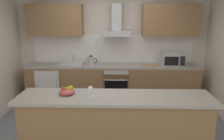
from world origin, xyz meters
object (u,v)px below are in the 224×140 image
object	(u,v)px
refrigerator	(51,84)
range_hood	(117,26)
kettle	(91,61)
chopping_board	(150,65)
microwave	(172,59)
oven	(116,84)
sink	(72,64)
wine_glass	(90,90)
fruit_bowl	(67,91)

from	to	relation	value
refrigerator	range_hood	distance (m)	2.07
range_hood	kettle	bearing A→B (deg)	-164.19
kettle	chopping_board	world-z (taller)	kettle
refrigerator	microwave	distance (m)	2.88
oven	microwave	size ratio (longest dim) A/B	1.60
chopping_board	sink	bearing A→B (deg)	178.90
microwave	range_hood	distance (m)	1.47
wine_glass	refrigerator	bearing A→B (deg)	118.40
microwave	kettle	distance (m)	1.84
chopping_board	oven	bearing A→B (deg)	178.24
refrigerator	wine_glass	world-z (taller)	wine_glass
refrigerator	sink	distance (m)	0.72
sink	range_hood	distance (m)	1.35
range_hood	wine_glass	bearing A→B (deg)	-97.38
kettle	range_hood	distance (m)	0.99
microwave	range_hood	size ratio (longest dim) A/B	0.69
wine_glass	microwave	bearing A→B (deg)	55.10
refrigerator	range_hood	size ratio (longest dim) A/B	1.18
microwave	sink	bearing A→B (deg)	179.03
oven	sink	distance (m)	1.13
refrigerator	kettle	world-z (taller)	kettle
refrigerator	microwave	xyz separation A→B (m)	(2.81, -0.03, 0.62)
refrigerator	fruit_bowl	size ratio (longest dim) A/B	3.86
oven	fruit_bowl	size ratio (longest dim) A/B	3.64
kettle	chopping_board	size ratio (longest dim) A/B	0.85
kettle	fruit_bowl	bearing A→B (deg)	-92.34
chopping_board	kettle	bearing A→B (deg)	-179.57
oven	chopping_board	size ratio (longest dim) A/B	2.35
kettle	wine_glass	distance (m)	2.27
sink	chopping_board	world-z (taller)	sink
chopping_board	refrigerator	bearing A→B (deg)	179.48
range_hood	refrigerator	bearing A→B (deg)	-175.12
refrigerator	kettle	distance (m)	1.13
oven	refrigerator	xyz separation A→B (m)	(-1.55, -0.00, -0.03)
sink	kettle	size ratio (longest dim) A/B	1.73
oven	chopping_board	distance (m)	0.89
range_hood	chopping_board	xyz separation A→B (m)	(0.77, -0.15, -0.88)
chopping_board	microwave	bearing A→B (deg)	-0.49
range_hood	chopping_board	size ratio (longest dim) A/B	2.12
range_hood	wine_glass	xyz separation A→B (m)	(-0.31, -2.42, -0.71)
refrigerator	chopping_board	distance (m)	2.37
refrigerator	fruit_bowl	distance (m)	2.37
fruit_bowl	chopping_board	size ratio (longest dim) A/B	0.65
sink	chopping_board	size ratio (longest dim) A/B	1.47
chopping_board	wine_glass	bearing A→B (deg)	-115.56
microwave	kettle	world-z (taller)	microwave
kettle	chopping_board	bearing A→B (deg)	0.43
microwave	sink	world-z (taller)	microwave
sink	kettle	world-z (taller)	sink
fruit_bowl	chopping_board	xyz separation A→B (m)	(1.43, 2.10, -0.08)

